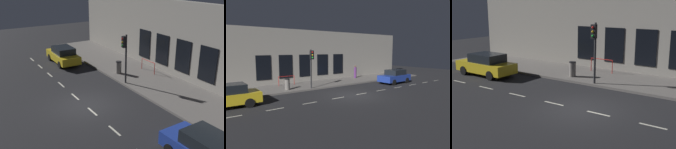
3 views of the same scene
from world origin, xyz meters
The scene contains 8 objects.
ground_plane centered at (0.00, 0.00, 0.00)m, with size 60.00×60.00×0.00m, color #232326.
sidewalk centered at (6.25, 0.00, 0.07)m, with size 4.50×32.00×0.15m.
building_facade centered at (8.80, 0.00, 3.07)m, with size 0.65×32.00×6.15m.
lane_centre_line centered at (0.00, -1.00, 0.00)m, with size 0.12×27.20×0.01m.
traffic_light centered at (4.15, 1.64, 2.75)m, with size 0.48×0.32×3.76m.
parked_car_1 centered at (2.29, 9.35, 0.79)m, with size 1.98×4.54×1.58m.
trash_bin centered at (5.00, 3.78, 0.67)m, with size 0.48×0.48×1.03m.
red_railing centered at (7.37, 2.83, 0.85)m, with size 0.05×1.77×0.97m.
Camera 3 is at (-11.88, -7.41, 5.00)m, focal length 48.78 mm.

